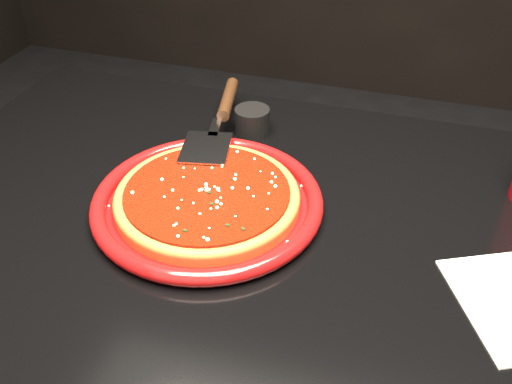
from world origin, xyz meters
TOP-DOWN VIEW (x-y plane):
  - plate at (-0.14, 0.05)m, footprint 0.33×0.33m
  - pizza_crust at (-0.14, 0.05)m, footprint 0.27×0.27m
  - pizza_crust_rim at (-0.14, 0.05)m, footprint 0.27×0.27m
  - pizza_sauce at (-0.14, 0.05)m, footprint 0.23×0.23m
  - parmesan_dusting at (-0.14, 0.05)m, footprint 0.22×0.22m
  - basil_flecks at (-0.14, 0.05)m, footprint 0.20×0.20m
  - pizza_server at (-0.19, 0.23)m, footprint 0.14×0.31m
  - ramekin at (-0.14, 0.27)m, footprint 0.08×0.08m

SIDE VIEW (x-z plane):
  - plate at x=-0.14m, z-range 0.75..0.77m
  - pizza_crust at x=-0.14m, z-range 0.76..0.77m
  - pizza_crust_rim at x=-0.14m, z-range 0.76..0.78m
  - ramekin at x=-0.14m, z-range 0.75..0.79m
  - pizza_sauce at x=-0.14m, z-range 0.77..0.78m
  - basil_flecks at x=-0.14m, z-range 0.78..0.78m
  - parmesan_dusting at x=-0.14m, z-range 0.78..0.79m
  - pizza_server at x=-0.19m, z-range 0.78..0.80m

